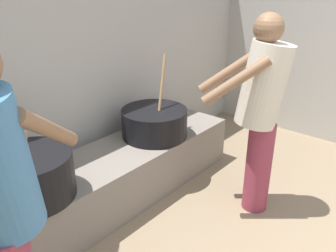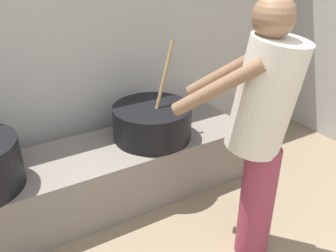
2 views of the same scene
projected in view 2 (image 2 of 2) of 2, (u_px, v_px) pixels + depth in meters
name	position (u px, v px, depth m)	size (l,w,h in m)	color
block_enclosure_rear	(29.00, 65.00, 2.57)	(5.55, 0.20, 1.92)	#ADA8A0
hearth_ledge	(77.00, 184.00, 2.55)	(2.67, 0.60, 0.44)	slate
cooking_pot_main	(152.00, 122.00, 2.65)	(0.58, 0.58, 0.70)	black
cook_in_cream_shirt	(261.00, 126.00, 1.90)	(0.66, 0.70, 1.54)	#8C3347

